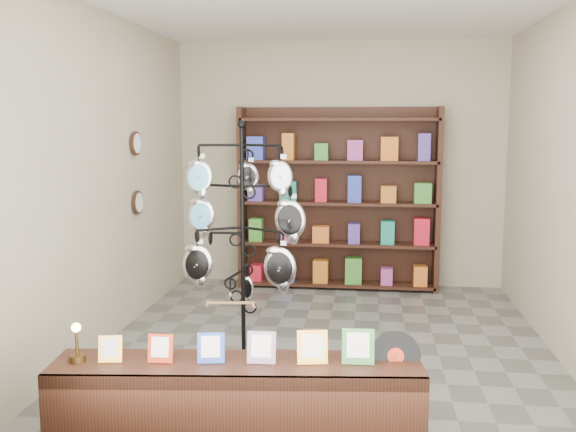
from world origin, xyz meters
name	(u,v)px	position (x,y,z in m)	size (l,w,h in m)	color
ground	(324,351)	(0.00, 0.00, 0.00)	(5.00, 5.00, 0.00)	slate
room_envelope	(325,141)	(0.00, 0.00, 1.85)	(5.00, 5.00, 5.00)	#B3A990
display_tree	(243,228)	(-0.62, -0.48, 1.17)	(1.04, 0.86, 2.02)	black
front_shelf	(237,405)	(-0.40, -1.80, 0.28)	(2.28, 0.70, 0.79)	black
back_shelving	(338,204)	(0.00, 2.30, 1.03)	(2.42, 0.36, 2.20)	black
wall_clocks	(137,173)	(-1.97, 0.80, 1.50)	(0.03, 0.24, 0.84)	black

